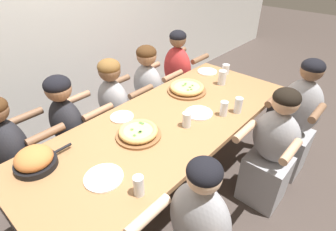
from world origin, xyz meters
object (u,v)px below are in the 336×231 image
drinking_glass_d (187,120)px  diner_near_right (294,125)px  diner_far_midleft (71,139)px  diner_near_midright (270,155)px  drinking_glass_a (238,106)px  diner_far_right (177,83)px  pizza_board_second (187,88)px  drinking_glass_e (224,109)px  empty_plate_c (122,117)px  drinking_glass_c (226,70)px  empty_plate_b (207,71)px  diner_far_left (20,168)px  empty_plate_a (199,113)px  drinking_glass_f (222,78)px  diner_far_midright (149,99)px  skillet_bowl (35,160)px  diner_far_center (116,117)px  drinking_glass_b (139,186)px  pizza_board_main (138,132)px  empty_plate_d (104,178)px

drinking_glass_d → diner_near_right: bearing=-29.5°
diner_far_midleft → diner_near_midright: size_ratio=1.01×
drinking_glass_a → diner_far_right: bearing=65.9°
pizza_board_second → drinking_glass_e: drinking_glass_e is taller
empty_plate_c → drinking_glass_c: bearing=-7.5°
empty_plate_b → drinking_glass_a: 0.83m
diner_far_left → diner_far_right: (1.88, 0.00, 0.03)m
empty_plate_a → drinking_glass_f: (0.59, 0.15, 0.06)m
pizza_board_second → drinking_glass_f: 0.39m
diner_far_midright → diner_far_right: (0.49, 0.00, 0.01)m
empty_plate_c → empty_plate_b: bearing=-0.0°
empty_plate_b → diner_far_right: (-0.05, 0.38, -0.25)m
skillet_bowl → diner_far_center: (0.92, 0.41, -0.32)m
drinking_glass_e → empty_plate_c: bearing=134.3°
diner_near_right → diner_near_midright: diner_near_right is taller
drinking_glass_d → diner_far_left: (-0.98, 0.84, -0.33)m
skillet_bowl → drinking_glass_f: 1.78m
empty_plate_a → diner_far_center: bearing=107.4°
empty_plate_a → skillet_bowl: bearing=161.3°
diner_far_midleft → diner_near_midright: diner_far_midleft is taller
drinking_glass_d → diner_far_center: size_ratio=0.11×
drinking_glass_a → drinking_glass_b: drinking_glass_a is taller
drinking_glass_d → drinking_glass_b: bearing=-163.2°
empty_plate_c → diner_near_right: (1.21, -1.00, -0.25)m
empty_plate_b → empty_plate_c: 1.20m
drinking_glass_e → drinking_glass_f: (0.48, 0.31, 0.01)m
drinking_glass_c → diner_far_midright: 0.89m
drinking_glass_c → drinking_glass_e: (-0.72, -0.42, 0.01)m
pizza_board_second → drinking_glass_a: drinking_glass_a is taller
drinking_glass_a → diner_far_right: (0.46, 1.04, -0.30)m
skillet_bowl → empty_plate_b: (1.91, 0.03, -0.05)m
drinking_glass_a → drinking_glass_b: (-1.12, -0.02, 0.00)m
drinking_glass_b → empty_plate_a: bearing=15.2°
drinking_glass_d → diner_near_midright: diner_near_midright is taller
drinking_glass_f → diner_near_midright: size_ratio=0.13×
drinking_glass_c → drinking_glass_d: 1.08m
drinking_glass_e → diner_far_center: bearing=110.7°
pizza_board_main → pizza_board_second: size_ratio=0.90×
diner_far_midleft → diner_near_right: (1.49, -1.38, 0.02)m
drinking_glass_f → diner_far_midleft: (-1.33, 0.66, -0.32)m
drinking_glass_c → drinking_glass_d: drinking_glass_d is taller
drinking_glass_e → diner_far_left: diner_far_left is taller
pizza_board_second → drinking_glass_e: size_ratio=2.93×
drinking_glass_e → diner_far_left: 1.66m
drinking_glass_c → drinking_glass_e: bearing=-149.8°
skillet_bowl → empty_plate_a: size_ratio=1.67×
empty_plate_a → empty_plate_d: 0.96m
empty_plate_a → diner_far_right: size_ratio=0.19×
pizza_board_main → diner_far_left: bearing=134.7°
pizza_board_second → drinking_glass_f: size_ratio=2.57×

